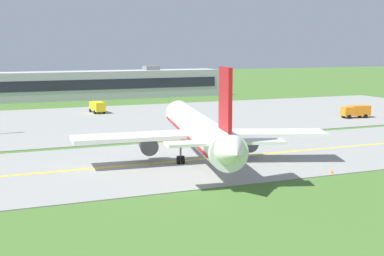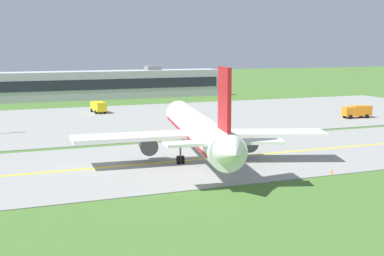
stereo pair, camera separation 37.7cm
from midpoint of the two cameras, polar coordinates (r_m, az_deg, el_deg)
ground_plane at (r=74.23m, az=2.56°, el=-3.12°), size 500.00×500.00×0.00m
taxiway_strip at (r=74.22m, az=2.56°, el=-3.09°), size 240.00×28.00×0.10m
apron_pad at (r=116.24m, az=-1.90°, el=1.11°), size 140.00×52.00×0.10m
taxiway_centreline at (r=74.21m, az=2.56°, el=-3.05°), size 220.00×0.60×0.01m
airplane_lead at (r=71.76m, az=0.54°, el=-0.17°), size 32.11×39.30×12.70m
service_truck_baggage at (r=124.91m, az=-9.73°, el=2.19°), size 2.53×6.08×2.60m
service_truck_fuel at (r=119.40m, az=16.28°, el=1.69°), size 6.17×2.81×2.60m
terminal_building at (r=159.55m, az=-8.72°, el=4.40°), size 65.70×8.59×8.97m
traffic_cone_near_edge at (r=67.16m, az=13.92°, el=-4.34°), size 0.44×0.44×0.60m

